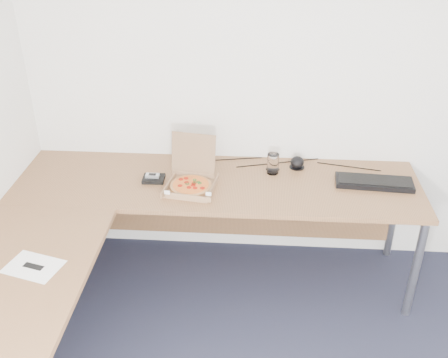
# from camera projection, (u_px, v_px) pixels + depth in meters

# --- Properties ---
(room_shell) EXTENTS (3.50, 3.50, 2.50)m
(room_shell) POSITION_uv_depth(u_px,v_px,m) (332.00, 262.00, 1.76)
(room_shell) COLOR white
(room_shell) RESTS_ON ground
(desk) EXTENTS (2.50, 2.20, 0.73)m
(desk) POSITION_uv_depth(u_px,v_px,m) (153.00, 223.00, 2.93)
(desk) COLOR brown
(desk) RESTS_ON ground
(pizza_box) EXTENTS (0.28, 0.33, 0.28)m
(pizza_box) POSITION_uv_depth(u_px,v_px,m) (191.00, 182.00, 3.19)
(pizza_box) COLOR #9A724F
(pizza_box) RESTS_ON desk
(drinking_glass) EXTENTS (0.07, 0.07, 0.13)m
(drinking_glass) POSITION_uv_depth(u_px,v_px,m) (273.00, 164.00, 3.33)
(drinking_glass) COLOR silver
(drinking_glass) RESTS_ON desk
(keyboard) EXTENTS (0.48, 0.20, 0.03)m
(keyboard) POSITION_uv_depth(u_px,v_px,m) (374.00, 182.00, 3.23)
(keyboard) COLOR black
(keyboard) RESTS_ON desk
(mouse) EXTENTS (0.09, 0.06, 0.03)m
(mouse) POSITION_uv_depth(u_px,v_px,m) (273.00, 169.00, 3.37)
(mouse) COLOR black
(mouse) RESTS_ON desk
(wallet) EXTENTS (0.14, 0.11, 0.02)m
(wallet) POSITION_uv_depth(u_px,v_px,m) (154.00, 179.00, 3.27)
(wallet) COLOR black
(wallet) RESTS_ON desk
(phone) EXTENTS (0.09, 0.05, 0.02)m
(phone) POSITION_uv_depth(u_px,v_px,m) (152.00, 176.00, 3.27)
(phone) COLOR #B2B5BA
(phone) RESTS_ON wallet
(paper_sheet) EXTENTS (0.30, 0.25, 0.00)m
(paper_sheet) POSITION_uv_depth(u_px,v_px,m) (33.00, 267.00, 2.55)
(paper_sheet) COLOR white
(paper_sheet) RESTS_ON desk
(dome_speaker) EXTENTS (0.10, 0.10, 0.08)m
(dome_speaker) POSITION_uv_depth(u_px,v_px,m) (297.00, 162.00, 3.40)
(dome_speaker) COLOR black
(dome_speaker) RESTS_ON desk
(cable_bundle) EXTENTS (0.61, 0.13, 0.01)m
(cable_bundle) POSITION_uv_depth(u_px,v_px,m) (278.00, 163.00, 3.47)
(cable_bundle) COLOR black
(cable_bundle) RESTS_ON desk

